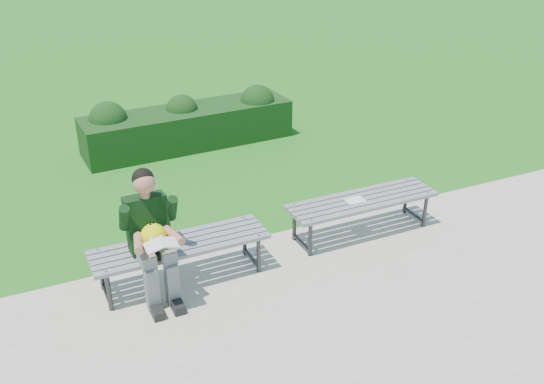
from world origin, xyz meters
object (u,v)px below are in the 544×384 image
object	(u,v)px
seated_boy	(151,232)
paper_sheet	(355,200)
hedge	(187,124)
bench_left	(180,247)
bench_right	(362,203)

from	to	relation	value
seated_boy	paper_sheet	xyz separation A→B (m)	(2.40, 0.15, -0.24)
hedge	seated_boy	distance (m)	4.05
bench_left	seated_boy	world-z (taller)	seated_boy
bench_right	seated_boy	size ratio (longest dim) A/B	1.37
bench_left	seated_boy	bearing A→B (deg)	-162.30
bench_right	paper_sheet	bearing A→B (deg)	180.00
paper_sheet	hedge	bearing A→B (deg)	103.38
hedge	bench_right	bearing A→B (deg)	-75.11
seated_boy	bench_left	bearing A→B (deg)	17.70
hedge	paper_sheet	xyz separation A→B (m)	(0.85, -3.58, 0.11)
hedge	bench_right	distance (m)	3.70
hedge	bench_left	size ratio (longest dim) A/B	1.85
bench_right	paper_sheet	size ratio (longest dim) A/B	7.88
bench_left	paper_sheet	distance (m)	2.10
bench_left	bench_right	distance (m)	2.20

